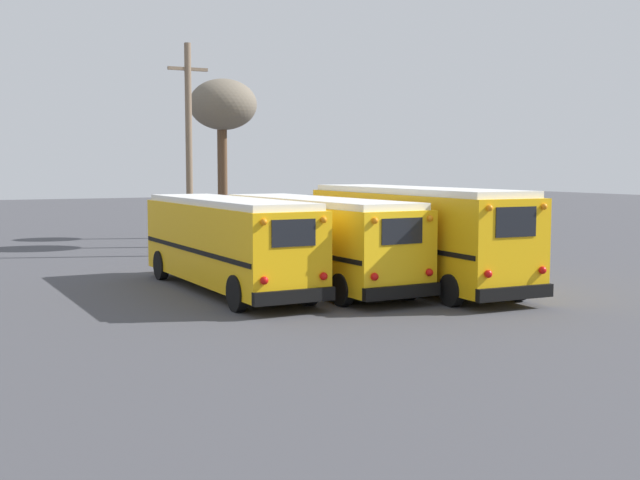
# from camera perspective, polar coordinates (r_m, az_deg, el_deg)

# --- Properties ---
(ground_plane) EXTENTS (160.00, 160.00, 0.00)m
(ground_plane) POSITION_cam_1_polar(r_m,az_deg,el_deg) (26.18, 0.27, -3.48)
(ground_plane) COLOR #424247
(school_bus_0) EXTENTS (2.63, 9.93, 2.97)m
(school_bus_0) POSITION_cam_1_polar(r_m,az_deg,el_deg) (25.62, -6.65, -0.04)
(school_bus_0) COLOR #EAAA0F
(school_bus_0) RESTS_ON ground
(school_bus_1) EXTENTS (2.88, 10.18, 2.94)m
(school_bus_1) POSITION_cam_1_polar(r_m,az_deg,el_deg) (26.48, -0.27, 0.11)
(school_bus_1) COLOR yellow
(school_bus_1) RESTS_ON ground
(school_bus_2) EXTENTS (2.82, 10.78, 3.28)m
(school_bus_2) POSITION_cam_1_polar(r_m,az_deg,el_deg) (26.89, 6.65, 0.52)
(school_bus_2) COLOR #EAAA0F
(school_bus_2) RESTS_ON ground
(utility_pole) EXTENTS (1.80, 0.30, 9.37)m
(utility_pole) POSITION_cam_1_polar(r_m,az_deg,el_deg) (36.18, -9.30, 6.53)
(utility_pole) COLOR #75604C
(utility_pole) RESTS_ON ground
(bare_tree_0) EXTENTS (2.61, 2.61, 8.14)m
(bare_tree_0) POSITION_cam_1_polar(r_m,az_deg,el_deg) (45.27, -7.09, 8.88)
(bare_tree_0) COLOR brown
(bare_tree_0) RESTS_ON ground
(bare_tree_1) EXTENTS (3.33, 3.33, 8.28)m
(bare_tree_1) POSITION_cam_1_polar(r_m,az_deg,el_deg) (40.25, -6.91, 9.40)
(bare_tree_1) COLOR brown
(bare_tree_1) RESTS_ON ground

